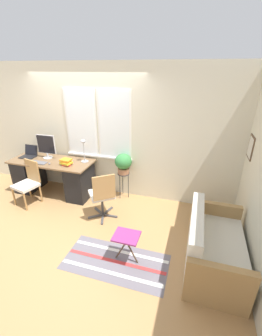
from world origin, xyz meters
The scene contains 17 objects.
ground_plane centered at (0.00, 0.00, 0.00)m, with size 14.00×14.00×0.00m, color tan.
wall_back_with_window centered at (0.01, 0.81, 1.35)m, with size 9.00×0.12×2.70m.
wall_right_with_picture centered at (3.11, 0.00, 1.35)m, with size 0.08×9.00×2.70m.
desk centered at (-0.70, 0.36, 0.41)m, with size 1.78×0.73×0.77m.
laptop centered at (-1.30, 0.42, 0.82)m, with size 0.32×0.29×0.24m.
monitor centered at (-0.86, 0.48, 1.04)m, with size 0.43×0.20×0.51m.
keyboard centered at (-0.86, 0.17, 0.78)m, with size 0.34×0.14×0.02m.
mouse centered at (-0.61, 0.18, 0.78)m, with size 0.03×0.06×0.03m.
desk_lamp centered at (0.02, 0.52, 1.08)m, with size 0.15×0.15×0.48m.
book_stack centered at (-0.26, 0.25, 0.83)m, with size 0.24×0.21×0.12m.
desk_chair_wooden centered at (-0.94, -0.13, 0.47)m, with size 0.50×0.51×0.89m.
office_chair_swivel centered at (0.72, -0.19, 0.50)m, with size 0.59×0.59×0.94m.
couch_loveseat centered at (2.60, -0.76, 0.28)m, with size 0.74×1.37×0.80m.
plant_stand centered at (0.83, 0.63, 0.50)m, with size 0.25×0.25×0.57m.
potted_plant centered at (0.83, 0.63, 0.80)m, with size 0.35×0.35×0.42m.
floor_rug_striped centered at (1.30, -1.12, 0.00)m, with size 1.51×0.72×0.01m.
folding_stool centered at (1.44, -1.04, 0.41)m, with size 0.36×0.30×0.46m.
Camera 1 is at (2.22, -3.36, 2.58)m, focal length 24.00 mm.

